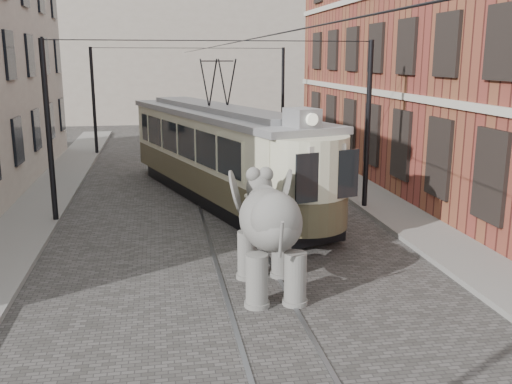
{
  "coord_description": "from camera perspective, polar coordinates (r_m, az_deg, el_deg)",
  "views": [
    {
      "loc": [
        -2.12,
        -13.21,
        5.38
      ],
      "look_at": [
        0.25,
        0.58,
        2.1
      ],
      "focal_mm": 40.07,
      "sensor_mm": 36.0,
      "label": 1
    }
  ],
  "objects": [
    {
      "name": "ground",
      "position": [
        14.42,
        -0.61,
        -8.71
      ],
      "size": [
        120.0,
        120.0,
        0.0
      ],
      "primitive_type": "plane",
      "color": "#484543"
    },
    {
      "name": "tram_rails",
      "position": [
        14.42,
        -0.61,
        -8.67
      ],
      "size": [
        1.54,
        80.0,
        0.02
      ],
      "primitive_type": null,
      "color": "slate",
      "rests_on": "ground"
    },
    {
      "name": "sidewalk_right",
      "position": [
        16.39,
        20.72,
        -6.58
      ],
      "size": [
        2.0,
        60.0,
        0.15
      ],
      "primitive_type": "cube",
      "color": "slate",
      "rests_on": "ground"
    },
    {
      "name": "brick_building",
      "position": [
        25.81,
        21.43,
        13.69
      ],
      "size": [
        8.0,
        26.0,
        12.0
      ],
      "primitive_type": "cube",
      "color": "maroon",
      "rests_on": "ground"
    },
    {
      "name": "distant_block",
      "position": [
        53.28,
        -7.74,
        14.82
      ],
      "size": [
        28.0,
        10.0,
        14.0
      ],
      "primitive_type": "cube",
      "color": "#A19485",
      "rests_on": "ground"
    },
    {
      "name": "catenary",
      "position": [
        18.47,
        -3.74,
        5.76
      ],
      "size": [
        11.0,
        30.2,
        6.0
      ],
      "primitive_type": null,
      "color": "black",
      "rests_on": "ground"
    },
    {
      "name": "tram",
      "position": [
        21.81,
        -3.75,
        6.03
      ],
      "size": [
        6.67,
        13.67,
        5.34
      ],
      "primitive_type": null,
      "rotation": [
        0.0,
        0.0,
        0.3
      ],
      "color": "#BFBC9B",
      "rests_on": "ground"
    },
    {
      "name": "elephant",
      "position": [
        13.34,
        1.42,
        -4.42
      ],
      "size": [
        2.56,
        4.47,
        2.69
      ],
      "primitive_type": null,
      "rotation": [
        0.0,
        0.0,
        -0.03
      ],
      "color": "#63605B",
      "rests_on": "ground"
    }
  ]
}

